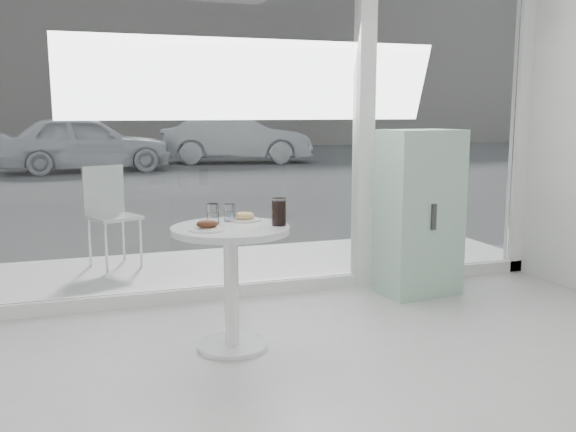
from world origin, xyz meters
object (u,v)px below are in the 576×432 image
object	(u,v)px
car_silver	(237,139)
plate_fritter	(208,226)
plate_donut	(245,218)
water_tumbler_b	(229,213)
patio_chair	(110,209)
car_white	(85,143)
cola_glass	(279,212)
mint_cabinet	(419,213)
water_tumbler_a	(213,215)
main_table	(231,262)

from	to	relation	value
car_silver	plate_fritter	size ratio (longest dim) A/B	19.93
plate_donut	water_tumbler_b	world-z (taller)	water_tumbler_b
patio_chair	water_tumbler_b	distance (m)	2.20
car_white	cola_glass	xyz separation A→B (m)	(0.81, -12.73, 0.16)
plate_fritter	mint_cabinet	bearing A→B (deg)	22.94
patio_chair	water_tumbler_a	distance (m)	2.23
mint_cabinet	car_silver	distance (m)	13.51
patio_chair	car_silver	size ratio (longest dim) A/B	0.22
water_tumbler_b	cola_glass	bearing A→B (deg)	-45.52
car_white	patio_chair	bearing A→B (deg)	175.15
mint_cabinet	car_silver	xyz separation A→B (m)	(1.91, 13.38, 0.03)
patio_chair	car_white	distance (m)	10.38
car_silver	mint_cabinet	bearing A→B (deg)	-175.10
cola_glass	plate_fritter	bearing A→B (deg)	-176.52
water_tumbler_b	plate_fritter	bearing A→B (deg)	-125.36
car_silver	patio_chair	bearing A→B (deg)	173.42
mint_cabinet	water_tumbler_a	xyz separation A→B (m)	(-1.80, -0.58, 0.17)
plate_donut	water_tumbler_b	xyz separation A→B (m)	(-0.09, 0.03, 0.03)
plate_fritter	water_tumbler_b	size ratio (longest dim) A/B	1.93
plate_donut	plate_fritter	bearing A→B (deg)	-138.99
car_silver	cola_glass	world-z (taller)	car_silver
patio_chair	plate_fritter	size ratio (longest dim) A/B	4.35
main_table	cola_glass	world-z (taller)	cola_glass
car_silver	water_tumbler_a	world-z (taller)	car_silver
main_table	water_tumbler_b	world-z (taller)	water_tumbler_b
main_table	mint_cabinet	distance (m)	1.86
mint_cabinet	car_silver	size ratio (longest dim) A/B	0.31
plate_fritter	cola_glass	xyz separation A→B (m)	(0.45, 0.03, 0.05)
patio_chair	water_tumbler_b	size ratio (longest dim) A/B	8.40
mint_cabinet	car_silver	bearing A→B (deg)	76.16
mint_cabinet	water_tumbler_a	world-z (taller)	mint_cabinet
mint_cabinet	water_tumbler_b	distance (m)	1.76
patio_chair	car_white	world-z (taller)	car_white
water_tumbler_a	car_silver	bearing A→B (deg)	75.13
plate_donut	water_tumbler_a	xyz separation A→B (m)	(-0.21, -0.04, 0.04)
water_tumbler_b	car_white	bearing A→B (deg)	92.57
patio_chair	car_white	xyz separation A→B (m)	(0.06, 10.38, 0.12)
plate_donut	water_tumbler_a	world-z (taller)	water_tumbler_a
plate_donut	patio_chair	bearing A→B (deg)	108.40
plate_fritter	water_tumbler_a	size ratio (longest dim) A/B	1.68
patio_chair	water_tumbler_a	world-z (taller)	patio_chair
car_silver	cola_glass	size ratio (longest dim) A/B	25.02
main_table	plate_donut	bearing A→B (deg)	51.70
plate_fritter	water_tumbler_b	bearing A→B (deg)	54.64
car_silver	water_tumbler_b	size ratio (longest dim) A/B	38.45
patio_chair	plate_fritter	world-z (taller)	patio_chair
patio_chair	water_tumbler_a	xyz separation A→B (m)	(0.49, -2.16, 0.26)
plate_fritter	car_white	bearing A→B (deg)	91.62
mint_cabinet	water_tumbler_b	xyz separation A→B (m)	(-1.67, -0.51, 0.16)
patio_chair	car_silver	xyz separation A→B (m)	(4.20, 11.79, 0.12)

